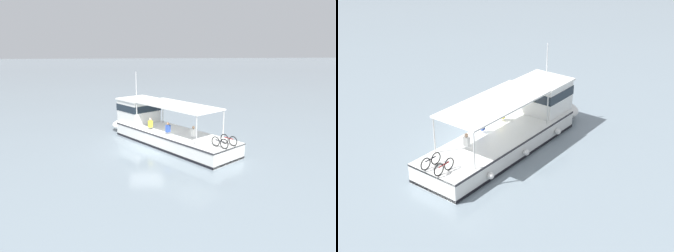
# 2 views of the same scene
# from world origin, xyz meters

# --- Properties ---
(ground_plane) EXTENTS (400.00, 400.00, 0.00)m
(ground_plane) POSITION_xyz_m (0.00, 0.00, 0.00)
(ground_plane) COLOR gray
(ferry_main) EXTENTS (9.78, 12.21, 5.32)m
(ferry_main) POSITION_xyz_m (-1.23, -1.98, 1.02)
(ferry_main) COLOR white
(ferry_main) RESTS_ON ground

